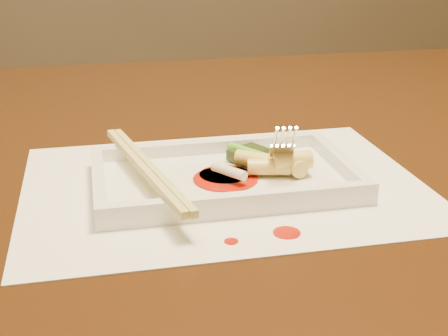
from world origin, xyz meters
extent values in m
cube|color=black|center=(0.00, 0.00, 0.73)|extent=(1.40, 0.90, 0.04)
cylinder|color=black|center=(0.62, 0.37, 0.35)|extent=(0.07, 0.07, 0.71)
cube|color=white|center=(0.05, -0.17, 0.75)|extent=(0.40, 0.30, 0.00)
cylinder|color=#AF1405|center=(0.08, -0.28, 0.75)|extent=(0.02, 0.02, 0.00)
cylinder|color=#AF1405|center=(0.03, -0.29, 0.75)|extent=(0.01, 0.01, 0.00)
cube|color=white|center=(0.05, -0.17, 0.76)|extent=(0.26, 0.16, 0.01)
cube|color=white|center=(0.05, -0.10, 0.77)|extent=(0.26, 0.01, 0.01)
cube|color=white|center=(0.05, -0.24, 0.77)|extent=(0.26, 0.01, 0.01)
cube|color=white|center=(-0.07, -0.17, 0.77)|extent=(0.01, 0.14, 0.01)
cube|color=white|center=(0.18, -0.17, 0.77)|extent=(0.01, 0.14, 0.01)
cube|color=black|center=(0.09, -0.13, 0.77)|extent=(0.05, 0.04, 0.01)
cylinder|color=#EAEACC|center=(0.06, -0.18, 0.77)|extent=(0.03, 0.04, 0.01)
cylinder|color=#49AB1B|center=(0.10, -0.15, 0.77)|extent=(0.05, 0.08, 0.01)
cube|color=#D1C368|center=(-0.03, -0.17, 0.78)|extent=(0.06, 0.23, 0.01)
cube|color=#D1C368|center=(-0.02, -0.17, 0.78)|extent=(0.06, 0.23, 0.01)
cylinder|color=#AF1405|center=(0.05, -0.16, 0.76)|extent=(0.05, 0.05, 0.00)
cylinder|color=#AF1405|center=(0.05, -0.18, 0.76)|extent=(0.07, 0.07, 0.00)
cylinder|color=#FDED76|center=(0.09, -0.16, 0.77)|extent=(0.05, 0.04, 0.02)
cylinder|color=#FDED76|center=(0.10, -0.18, 0.77)|extent=(0.05, 0.03, 0.02)
cylinder|color=#FDED76|center=(0.12, -0.18, 0.78)|extent=(0.04, 0.02, 0.02)
cylinder|color=#FDED76|center=(0.12, -0.17, 0.77)|extent=(0.02, 0.04, 0.02)
camera|label=1|loc=(-0.07, -0.74, 1.00)|focal=50.00mm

